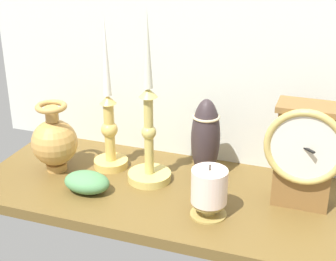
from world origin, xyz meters
TOP-DOWN VIEW (x-y plane):
  - ground_plane at (0.00, 0.00)cm, footprint 100.00×36.00cm
  - back_wall at (0.00, 18.50)cm, footprint 120.00×2.00cm
  - mantel_clock at (20.38, 3.30)cm, footprint 15.85×9.64cm
  - candlestick_tall_left at (-12.85, 2.57)cm, footprint 9.84×9.84cm
  - candlestick_tall_center at (-23.91, 5.65)cm, footprint 8.11×8.11cm
  - brass_vase_bulbous at (-35.35, -0.22)cm, footprint 10.70×10.70cm
  - pillar_candle_front at (3.62, -7.07)cm, footprint 7.36×7.36cm
  - tall_ceramic_vase at (-1.64, 8.68)cm, footprint 6.54×6.54cm
  - ivy_sprig at (-23.70, -6.81)cm, footprint 10.28×7.20cm

SIDE VIEW (x-z plane):
  - ground_plane at x=0.00cm, z-range -2.40..0.00cm
  - ivy_sprig at x=-23.70cm, z-range 0.00..4.48cm
  - pillar_candle_front at x=3.62cm, z-range -0.13..11.17cm
  - brass_vase_bulbous at x=-35.35cm, z-range -0.84..15.60cm
  - tall_ceramic_vase at x=-1.64cm, z-range 0.14..18.84cm
  - candlestick_tall_center at x=-23.91cm, z-range -7.83..28.57cm
  - candlestick_tall_left at x=-12.85cm, z-range -8.27..30.51cm
  - mantel_clock at x=20.38cm, z-range 0.59..22.90cm
  - back_wall at x=0.00cm, z-range 0.00..65.00cm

